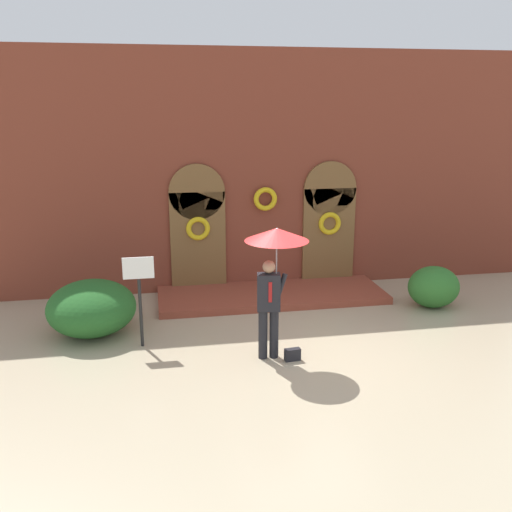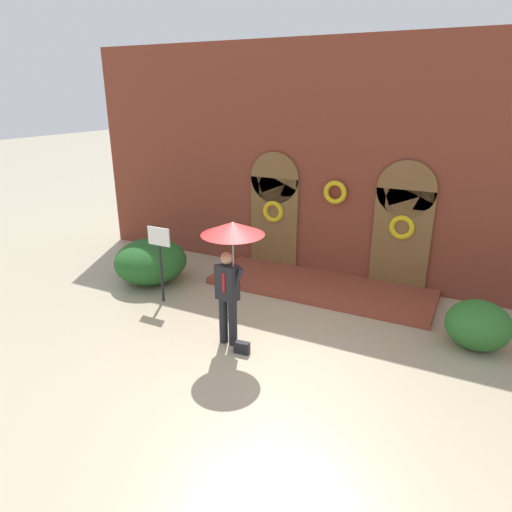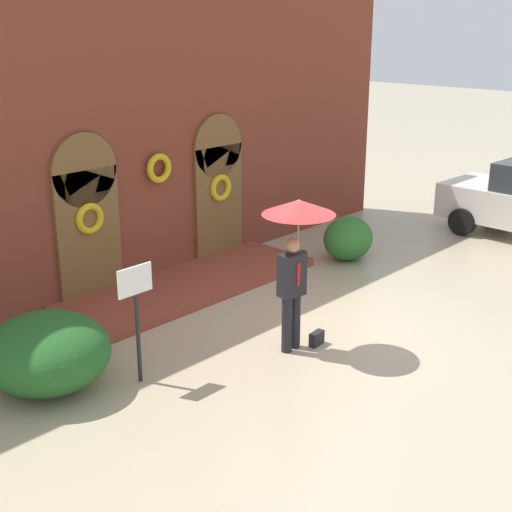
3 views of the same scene
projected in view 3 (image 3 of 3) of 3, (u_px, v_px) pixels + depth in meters
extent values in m
plane|color=tan|center=(318.00, 334.00, 11.56)|extent=(80.00, 80.00, 0.00)
cube|color=brown|center=(145.00, 134.00, 13.36)|extent=(14.00, 0.50, 5.60)
cube|color=brown|center=(89.00, 237.00, 12.58)|extent=(1.30, 0.08, 2.40)
cylinder|color=brown|center=(84.00, 170.00, 12.19)|extent=(1.30, 0.08, 1.30)
cube|color=brown|center=(219.00, 204.00, 14.80)|extent=(1.30, 0.08, 2.40)
cylinder|color=brown|center=(218.00, 146.00, 14.42)|extent=(1.30, 0.08, 1.30)
torus|color=gold|center=(90.00, 219.00, 12.42)|extent=(0.56, 0.12, 0.56)
torus|color=gold|center=(221.00, 188.00, 14.64)|extent=(0.56, 0.12, 0.56)
torus|color=gold|center=(159.00, 168.00, 13.32)|extent=(0.56, 0.12, 0.56)
cube|color=brown|center=(191.00, 284.00, 13.49)|extent=(5.20, 1.80, 0.16)
cylinder|color=black|center=(287.00, 324.00, 10.84)|extent=(0.16, 0.16, 0.90)
cylinder|color=black|center=(295.00, 321.00, 10.97)|extent=(0.16, 0.16, 0.90)
cube|color=black|center=(292.00, 275.00, 10.66)|extent=(0.43, 0.30, 0.66)
cube|color=#A51919|center=(299.00, 274.00, 10.56)|extent=(0.06, 0.02, 0.36)
sphere|color=#A87A5B|center=(292.00, 246.00, 10.51)|extent=(0.22, 0.22, 0.22)
cylinder|color=black|center=(301.00, 265.00, 10.78)|extent=(0.22, 0.09, 0.46)
cylinder|color=gray|center=(298.00, 246.00, 10.61)|extent=(0.02, 0.02, 0.98)
cone|color=red|center=(299.00, 207.00, 10.42)|extent=(1.10, 1.10, 0.22)
cone|color=white|center=(299.00, 206.00, 10.42)|extent=(0.60, 0.61, 0.20)
cube|color=black|center=(317.00, 338.00, 11.16)|extent=(0.29, 0.15, 0.22)
cylinder|color=black|center=(138.00, 339.00, 9.89)|extent=(0.06, 0.06, 1.30)
cube|color=white|center=(135.00, 280.00, 9.61)|extent=(0.56, 0.03, 0.40)
ellipsoid|color=#235B23|center=(47.00, 352.00, 9.77)|extent=(1.72, 1.78, 1.06)
ellipsoid|color=#2D6B28|center=(348.00, 238.00, 14.99)|extent=(1.14, 0.98, 0.92)
cylinder|color=black|center=(462.00, 222.00, 16.73)|extent=(0.24, 0.65, 0.64)
cylinder|color=black|center=(499.00, 208.00, 17.94)|extent=(0.24, 0.65, 0.64)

